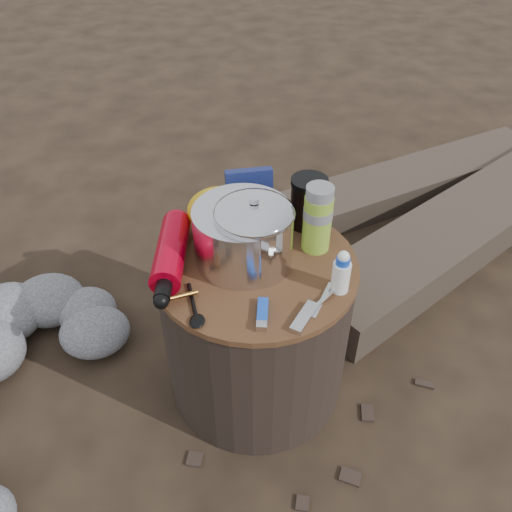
{
  "coord_description": "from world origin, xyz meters",
  "views": [
    {
      "loc": [
        0.03,
        -0.94,
        1.28
      ],
      "look_at": [
        0.0,
        0.0,
        0.48
      ],
      "focal_mm": 36.33,
      "sensor_mm": 36.0,
      "label": 1
    }
  ],
  "objects_px": {
    "camping_pot": "(254,234)",
    "travel_mug": "(308,203)",
    "stump": "(256,327)",
    "log_main": "(477,218)",
    "fuel_bottle": "(171,252)",
    "thermos": "(317,219)"
  },
  "relations": [
    {
      "from": "log_main",
      "to": "travel_mug",
      "type": "bearing_deg",
      "value": -92.84
    },
    {
      "from": "log_main",
      "to": "travel_mug",
      "type": "height_order",
      "value": "travel_mug"
    },
    {
      "from": "stump",
      "to": "thermos",
      "type": "distance_m",
      "value": 0.35
    },
    {
      "from": "camping_pot",
      "to": "fuel_bottle",
      "type": "distance_m",
      "value": 0.21
    },
    {
      "from": "stump",
      "to": "camping_pot",
      "type": "distance_m",
      "value": 0.32
    },
    {
      "from": "log_main",
      "to": "camping_pot",
      "type": "xyz_separation_m",
      "value": [
        -0.86,
        -0.74,
        0.47
      ]
    },
    {
      "from": "stump",
      "to": "camping_pot",
      "type": "relative_size",
      "value": 2.74
    },
    {
      "from": "thermos",
      "to": "travel_mug",
      "type": "distance_m",
      "value": 0.1
    },
    {
      "from": "camping_pot",
      "to": "fuel_bottle",
      "type": "xyz_separation_m",
      "value": [
        -0.2,
        -0.0,
        -0.05
      ]
    },
    {
      "from": "travel_mug",
      "to": "fuel_bottle",
      "type": "bearing_deg",
      "value": -152.8
    },
    {
      "from": "log_main",
      "to": "camping_pot",
      "type": "bearing_deg",
      "value": -90.42
    },
    {
      "from": "camping_pot",
      "to": "stump",
      "type": "bearing_deg",
      "value": 2.76
    },
    {
      "from": "fuel_bottle",
      "to": "travel_mug",
      "type": "xyz_separation_m",
      "value": [
        0.33,
        0.17,
        0.03
      ]
    },
    {
      "from": "log_main",
      "to": "thermos",
      "type": "bearing_deg",
      "value": -87.74
    },
    {
      "from": "fuel_bottle",
      "to": "thermos",
      "type": "xyz_separation_m",
      "value": [
        0.35,
        0.07,
        0.05
      ]
    },
    {
      "from": "log_main",
      "to": "travel_mug",
      "type": "distance_m",
      "value": 1.03
    },
    {
      "from": "stump",
      "to": "log_main",
      "type": "distance_m",
      "value": 1.14
    },
    {
      "from": "camping_pot",
      "to": "travel_mug",
      "type": "height_order",
      "value": "camping_pot"
    },
    {
      "from": "camping_pot",
      "to": "travel_mug",
      "type": "bearing_deg",
      "value": 51.28
    },
    {
      "from": "log_main",
      "to": "fuel_bottle",
      "type": "bearing_deg",
      "value": -96.03
    },
    {
      "from": "stump",
      "to": "log_main",
      "type": "relative_size",
      "value": 0.29
    },
    {
      "from": "stump",
      "to": "travel_mug",
      "type": "bearing_deg",
      "value": 52.12
    }
  ]
}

